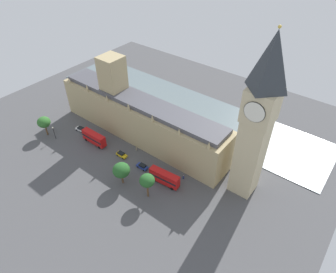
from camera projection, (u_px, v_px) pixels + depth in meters
ground_plane at (139, 138)px, 115.09m from camera, size 142.62×142.62×0.00m
river_thames at (182, 106)px, 132.60m from camera, size 28.92×128.36×0.25m
parliament_building at (138, 116)px, 111.38m from camera, size 12.95×72.62×29.50m
clock_tower at (258, 120)px, 78.69m from camera, size 8.24×8.24×51.95m
car_white_opposite_hall at (81, 129)px, 118.29m from camera, size 2.30×4.72×1.74m
double_decker_bus_by_river_gate at (94, 138)px, 111.26m from camera, size 2.73×10.52×4.75m
car_yellow_cab_near_tower at (121, 154)px, 106.58m from camera, size 1.88×4.26×1.74m
car_blue_kerbside at (142, 166)px, 101.88m from camera, size 1.98×4.23×1.74m
double_decker_bus_leading at (164, 177)px, 95.46m from camera, size 3.40×10.67×4.75m
pedestrian_corner at (136, 149)px, 109.18m from camera, size 0.62×0.52×1.60m
pedestrian_under_trees at (183, 177)px, 98.12m from camera, size 0.65×0.56×1.59m
plane_tree_trailing at (147, 181)px, 88.45m from camera, size 4.70×4.70×9.10m
plane_tree_midblock at (44, 122)px, 113.30m from camera, size 4.99×4.99×8.14m
plane_tree_far_end at (121, 170)px, 93.61m from camera, size 5.60×5.60×8.18m
street_lamp_slot_10 at (53, 131)px, 112.35m from camera, size 0.56×0.56×5.71m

